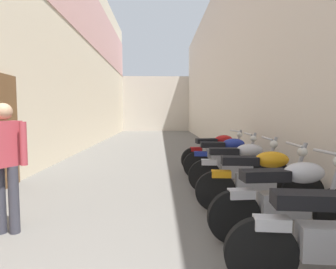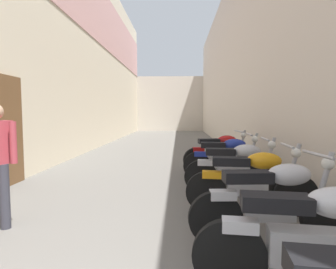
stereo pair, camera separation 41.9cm
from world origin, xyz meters
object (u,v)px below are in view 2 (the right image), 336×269
object	(u,v)px
motorcycle_fourth	(251,180)
motorcycle_sixth	(226,157)
motorcycle_third	(273,200)
motorcycle_fifth	(237,167)
motorcycle_second	(314,237)
motorcycle_seventh	(220,151)

from	to	relation	value
motorcycle_fourth	motorcycle_sixth	distance (m)	2.08
motorcycle_third	motorcycle_fourth	world-z (taller)	same
motorcycle_third	motorcycle_fourth	bearing A→B (deg)	90.00
motorcycle_fourth	motorcycle_fifth	size ratio (longest dim) A/B	1.00
motorcycle_second	motorcycle_fourth	distance (m)	1.86
motorcycle_sixth	motorcycle_fifth	bearing A→B (deg)	-90.00
motorcycle_second	motorcycle_seventh	bearing A→B (deg)	90.00
motorcycle_second	motorcycle_fifth	bearing A→B (deg)	90.00
motorcycle_fourth	motorcycle_sixth	bearing A→B (deg)	90.00
motorcycle_fifth	motorcycle_second	bearing A→B (deg)	-90.00
motorcycle_third	motorcycle_fifth	xyz separation A→B (m)	(-0.00, 1.93, 0.00)
motorcycle_fifth	motorcycle_seventh	bearing A→B (deg)	90.00
motorcycle_sixth	motorcycle_seventh	size ratio (longest dim) A/B	1.01
motorcycle_sixth	motorcycle_seventh	bearing A→B (deg)	90.01
motorcycle_third	motorcycle_sixth	distance (m)	3.01
motorcycle_second	motorcycle_seventh	xyz separation A→B (m)	(-0.00, 4.86, 0.00)
motorcycle_sixth	motorcycle_second	bearing A→B (deg)	-90.00
motorcycle_third	motorcycle_sixth	xyz separation A→B (m)	(0.00, 3.01, 0.00)
motorcycle_fourth	motorcycle_third	bearing A→B (deg)	-90.00
motorcycle_fourth	motorcycle_seventh	xyz separation A→B (m)	(-0.00, 2.99, 0.00)
motorcycle_fifth	motorcycle_sixth	world-z (taller)	same
motorcycle_fourth	motorcycle_sixth	xyz separation A→B (m)	(0.00, 2.08, 0.00)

